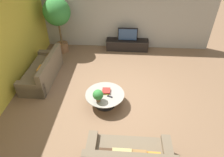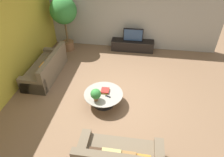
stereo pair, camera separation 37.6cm
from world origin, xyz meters
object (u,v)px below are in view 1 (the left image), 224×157
object	(u,v)px
potted_palm_tall	(57,15)
television	(128,34)
media_console	(127,45)
coffee_table	(105,97)
couch_by_wall	(43,72)
potted_plant_tabletop	(98,95)

from	to	relation	value
potted_palm_tall	television	bearing A→B (deg)	7.15
media_console	coffee_table	distance (m)	3.48
television	potted_palm_tall	size ratio (longest dim) A/B	0.37
television	couch_by_wall	world-z (taller)	television
television	potted_palm_tall	bearing A→B (deg)	-172.85
couch_by_wall	potted_palm_tall	world-z (taller)	potted_palm_tall
media_console	couch_by_wall	bearing A→B (deg)	-140.93
coffee_table	couch_by_wall	distance (m)	2.49
couch_by_wall	potted_plant_tabletop	distance (m)	2.54
media_console	potted_plant_tabletop	bearing A→B (deg)	-101.57
coffee_table	media_console	bearing A→B (deg)	79.84
couch_by_wall	potted_palm_tall	distance (m)	2.34
media_console	coffee_table	bearing A→B (deg)	-100.16
television	coffee_table	world-z (taller)	television
couch_by_wall	media_console	bearing A→B (deg)	129.07
coffee_table	couch_by_wall	world-z (taller)	couch_by_wall
potted_plant_tabletop	potted_palm_tall	bearing A→B (deg)	119.90
media_console	television	bearing A→B (deg)	-90.00
television	coffee_table	xyz separation A→B (m)	(-0.61, -3.43, -0.41)
couch_by_wall	television	bearing A→B (deg)	129.05
television	media_console	bearing A→B (deg)	90.00
media_console	television	size ratio (longest dim) A/B	2.20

